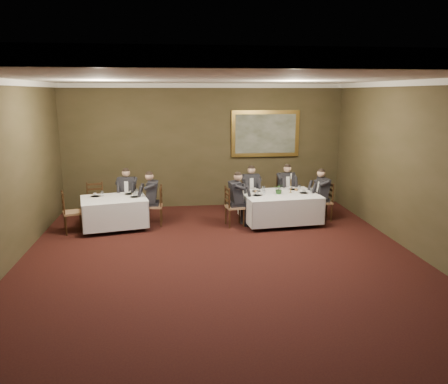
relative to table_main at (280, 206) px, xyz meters
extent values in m
plane|color=black|center=(-1.76, -3.02, -0.45)|extent=(10.00, 10.00, 0.00)
cube|color=silver|center=(-1.76, -3.02, 3.05)|extent=(8.00, 10.00, 0.10)
cube|color=#38321C|center=(-1.76, 1.98, 1.30)|extent=(8.00, 0.10, 3.50)
cube|color=#38321C|center=(-1.76, -8.02, 1.30)|extent=(8.00, 0.10, 3.50)
cube|color=#38321C|center=(2.24, -3.02, 1.30)|extent=(0.10, 10.00, 3.50)
cube|color=white|center=(-1.76, 1.93, 2.99)|extent=(8.00, 0.10, 0.12)
cube|color=white|center=(-1.76, -7.97, 2.99)|extent=(8.00, 0.10, 0.12)
cube|color=white|center=(2.19, -3.02, 2.99)|extent=(0.10, 10.00, 0.12)
cube|color=black|center=(0.00, 0.00, 0.28)|extent=(1.91, 1.51, 0.04)
cube|color=white|center=(0.00, 0.00, 0.31)|extent=(1.98, 1.57, 0.02)
cube|color=white|center=(0.00, 0.00, -0.02)|extent=(2.00, 1.60, 0.65)
cube|color=black|center=(-4.11, 0.01, 0.28)|extent=(1.66, 1.37, 0.04)
cube|color=white|center=(-4.11, 0.01, 0.31)|extent=(1.73, 1.44, 0.02)
cube|color=white|center=(-4.11, 0.01, -0.02)|extent=(1.75, 1.47, 0.65)
cube|color=#8D6948|center=(-0.59, 0.90, 0.04)|extent=(0.44, 0.43, 0.05)
cube|color=black|center=(-0.59, 1.09, 0.28)|extent=(0.38, 0.03, 0.54)
cube|color=black|center=(-0.59, 0.90, 0.41)|extent=(0.42, 0.31, 0.55)
sphere|color=tan|center=(-0.59, 0.90, 0.79)|extent=(0.21, 0.21, 0.21)
cube|color=#8D6948|center=(0.41, 1.00, 0.04)|extent=(0.48, 0.46, 0.05)
cube|color=black|center=(0.39, 1.18, 0.28)|extent=(0.38, 0.07, 0.54)
cube|color=black|center=(0.41, 1.00, 0.41)|extent=(0.45, 0.35, 0.55)
sphere|color=tan|center=(0.41, 1.00, 0.79)|extent=(0.23, 0.23, 0.21)
cube|color=#8D6948|center=(-1.17, -0.11, 0.04)|extent=(0.47, 0.49, 0.05)
cube|color=black|center=(-1.36, -0.14, 0.28)|extent=(0.08, 0.38, 0.54)
cube|color=black|center=(-1.17, -0.11, 0.41)|extent=(0.36, 0.46, 0.55)
sphere|color=tan|center=(-1.17, -0.11, 0.79)|extent=(0.24, 0.24, 0.21)
cube|color=#8D6948|center=(1.17, 0.11, 0.04)|extent=(0.42, 0.44, 0.05)
cube|color=black|center=(1.36, 0.11, 0.28)|extent=(0.03, 0.38, 0.54)
cube|color=black|center=(1.17, 0.11, 0.41)|extent=(0.31, 0.42, 0.55)
sphere|color=tan|center=(1.17, 0.11, 0.79)|extent=(0.21, 0.21, 0.21)
cube|color=#8D6948|center=(-4.67, 0.68, 0.04)|extent=(0.49, 0.48, 0.05)
cube|color=black|center=(-4.70, 0.87, 0.28)|extent=(0.38, 0.08, 0.54)
cube|color=#8D6948|center=(-3.87, 0.85, 0.04)|extent=(0.46, 0.44, 0.05)
cube|color=black|center=(-3.86, 1.04, 0.28)|extent=(0.38, 0.05, 0.54)
cube|color=black|center=(-3.87, 0.85, 0.41)|extent=(0.43, 0.33, 0.55)
sphere|color=tan|center=(-3.87, 0.85, 0.79)|extent=(0.22, 0.22, 0.21)
cube|color=#8D6948|center=(-3.17, 0.21, 0.04)|extent=(0.44, 0.46, 0.05)
cube|color=black|center=(-2.98, 0.20, 0.28)|extent=(0.05, 0.38, 0.54)
cube|color=black|center=(-3.17, 0.21, 0.41)|extent=(0.33, 0.43, 0.55)
sphere|color=tan|center=(-3.17, 0.21, 0.79)|extent=(0.22, 0.22, 0.21)
cube|color=#8D6948|center=(-5.05, -0.19, 0.04)|extent=(0.53, 0.54, 0.05)
cube|color=black|center=(-5.23, -0.24, 0.28)|extent=(0.14, 0.37, 0.54)
imported|color=#2D5926|center=(-0.03, -0.03, 0.45)|extent=(0.30, 0.28, 0.27)
cylinder|color=#BB9239|center=(0.30, 0.08, 0.33)|extent=(0.07, 0.07, 0.02)
cylinder|color=#BB9239|center=(0.30, 0.08, 0.51)|extent=(0.02, 0.02, 0.34)
cylinder|color=white|center=(0.30, 0.08, 0.75)|extent=(0.02, 0.02, 0.15)
cylinder|color=white|center=(-0.54, 0.34, 0.32)|extent=(0.25, 0.25, 0.01)
cylinder|color=white|center=(-0.54, 0.49, 0.35)|extent=(0.08, 0.08, 0.05)
cylinder|color=white|center=(-0.37, 0.34, 0.39)|extent=(0.06, 0.06, 0.14)
cylinder|color=white|center=(-4.58, 0.24, 0.32)|extent=(0.25, 0.25, 0.01)
cylinder|color=white|center=(-4.58, 0.39, 0.35)|extent=(0.08, 0.08, 0.05)
cylinder|color=white|center=(-4.41, 0.24, 0.39)|extent=(0.06, 0.06, 0.14)
cube|color=gold|center=(0.00, 1.92, 1.65)|extent=(1.97, 0.08, 1.33)
cube|color=#3D432D|center=(0.00, 1.87, 1.65)|extent=(1.75, 0.01, 1.11)
camera|label=1|loc=(-2.65, -10.47, 2.80)|focal=35.00mm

